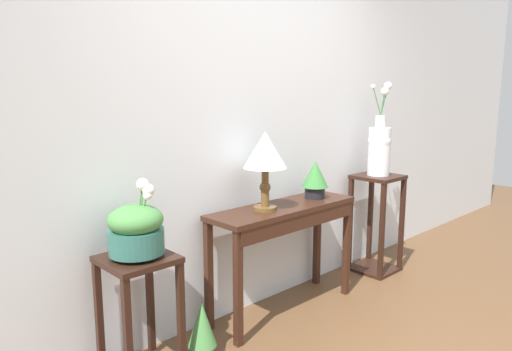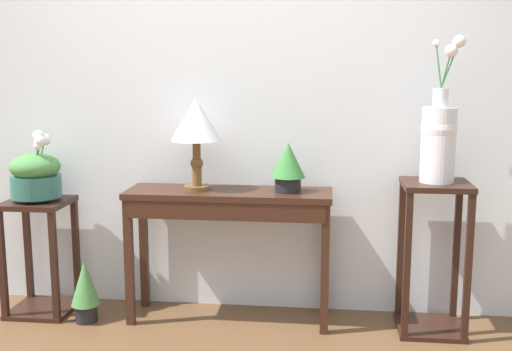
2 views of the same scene
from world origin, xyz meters
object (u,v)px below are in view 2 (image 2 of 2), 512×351
object	(u,v)px
console_table	(228,213)
potted_plant_floor	(85,288)
potted_plant_on_console	(288,165)
pedestal_stand_right	(433,258)
pedestal_stand_left	(41,257)
flower_vase_tall_right	(439,135)
planter_bowl_wide_left	(36,174)
table_lamp	(196,124)

from	to	relation	value
console_table	potted_plant_floor	bearing A→B (deg)	-171.98
console_table	potted_plant_on_console	size ratio (longest dim) A/B	4.20
potted_plant_on_console	pedestal_stand_right	bearing A→B (deg)	-1.85
pedestal_stand_left	pedestal_stand_right	distance (m)	2.27
pedestal_stand_left	flower_vase_tall_right	size ratio (longest dim) A/B	0.89
flower_vase_tall_right	pedestal_stand_left	bearing A→B (deg)	179.76
planter_bowl_wide_left	pedestal_stand_right	bearing A→B (deg)	-0.23
pedestal_stand_right	flower_vase_tall_right	xyz separation A→B (m)	(0.00, 0.00, 0.68)
potted_plant_floor	pedestal_stand_right	bearing A→B (deg)	3.33
pedestal_stand_right	pedestal_stand_left	bearing A→B (deg)	179.75
table_lamp	pedestal_stand_right	bearing A→B (deg)	-1.01
console_table	pedestal_stand_right	distance (m)	1.16
pedestal_stand_left	potted_plant_on_console	bearing A→B (deg)	0.63
console_table	planter_bowl_wide_left	world-z (taller)	planter_bowl_wide_left
pedestal_stand_right	potted_plant_floor	bearing A→B (deg)	-176.67
planter_bowl_wide_left	table_lamp	bearing A→B (deg)	0.87
potted_plant_on_console	potted_plant_floor	distance (m)	1.36
pedestal_stand_right	potted_plant_floor	size ratio (longest dim) A/B	2.27
table_lamp	potted_plant_on_console	xyz separation A→B (m)	(0.52, 0.00, -0.22)
potted_plant_floor	pedestal_stand_left	bearing A→B (deg)	158.88
table_lamp	potted_plant_on_console	bearing A→B (deg)	0.29
table_lamp	pedestal_stand_left	distance (m)	1.25
pedestal_stand_right	table_lamp	bearing A→B (deg)	178.99
table_lamp	potted_plant_on_console	distance (m)	0.56
console_table	potted_plant_on_console	distance (m)	0.43
planter_bowl_wide_left	flower_vase_tall_right	bearing A→B (deg)	-0.22
potted_plant_on_console	flower_vase_tall_right	distance (m)	0.82
potted_plant_on_console	pedestal_stand_left	xyz separation A→B (m)	(-1.47, -0.02, -0.58)
console_table	table_lamp	distance (m)	0.53
potted_plant_on_console	pedestal_stand_left	size ratio (longest dim) A/B	0.40
flower_vase_tall_right	potted_plant_floor	distance (m)	2.15
pedestal_stand_left	planter_bowl_wide_left	xyz separation A→B (m)	(0.00, -0.00, 0.50)
planter_bowl_wide_left	flower_vase_tall_right	xyz separation A→B (m)	(2.27, -0.01, 0.26)
console_table	pedestal_stand_right	bearing A→B (deg)	-0.08
table_lamp	pedestal_stand_right	xyz separation A→B (m)	(1.32, -0.02, -0.72)
flower_vase_tall_right	table_lamp	bearing A→B (deg)	178.99
console_table	flower_vase_tall_right	xyz separation A→B (m)	(1.14, -0.00, 0.45)
table_lamp	potted_plant_on_console	world-z (taller)	table_lamp
table_lamp	flower_vase_tall_right	world-z (taller)	flower_vase_tall_right
potted_plant_on_console	console_table	bearing A→B (deg)	-175.82
pedestal_stand_left	potted_plant_floor	bearing A→B (deg)	-21.12
potted_plant_on_console	pedestal_stand_left	bearing A→B (deg)	-179.37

